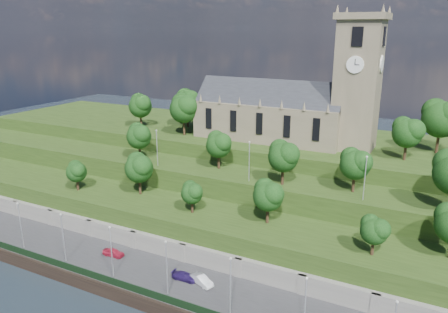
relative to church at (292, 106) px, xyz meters
The scene contains 16 objects.
promenade 45.42m from the church, 91.13° to the right, with size 160.00×12.00×2.00m, color #2D2D30.
quay_wall 50.78m from the church, 90.98° to the right, with size 160.00×0.50×2.20m, color black.
fence 49.57m from the church, 91.00° to the right, with size 160.00×0.10×1.20m, color black.
retaining_wall 39.48m from the church, 91.33° to the right, with size 160.00×2.10×5.00m.
embankment_lower 33.57m from the church, 91.61° to the right, with size 160.00×12.00×8.00m, color #233A13.
embankment_upper 23.71m from the church, 92.66° to the right, with size 160.00×10.00×12.00m, color #233A13.
hilltop 15.57m from the church, 101.11° to the left, with size 160.00×32.00×15.00m, color #233A13.
church is the anchor object (origin of this frame).
trees_lower 28.97m from the church, 86.79° to the right, with size 70.16×8.68×8.05m.
trees_upper 20.40m from the church, 65.55° to the right, with size 64.79×8.69×9.54m.
trees_hilltop 1.54m from the church, 95.77° to the right, with size 78.26×16.70×10.54m.
lamp_posts_promenade 46.33m from the church, 93.67° to the right, with size 60.36×0.36×8.36m.
lamp_posts_upper 20.95m from the church, 92.26° to the right, with size 40.36×0.36×7.39m.
car_left 46.66m from the church, 113.64° to the right, with size 1.51×3.76×1.28m, color #A51B33.
car_middle 43.92m from the church, 89.51° to the right, with size 1.42×4.07×1.34m, color silver.
car_right 44.17m from the church, 93.74° to the right, with size 1.63×4.00×1.16m, color #26164F.
Camera 1 is at (30.01, -42.08, 38.40)m, focal length 35.00 mm.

